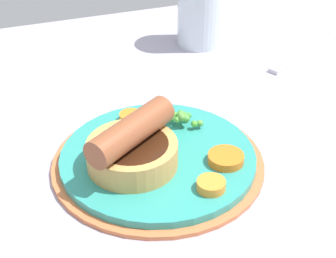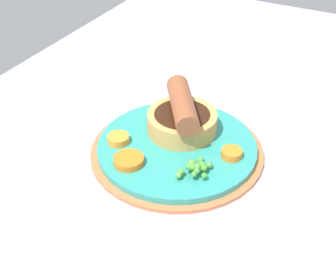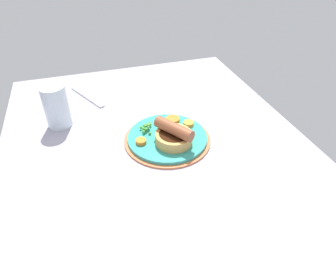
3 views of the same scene
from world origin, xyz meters
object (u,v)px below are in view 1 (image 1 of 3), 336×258
(dinner_plate, at_px, (158,161))
(drinking_glass, at_px, (200,5))
(fork, at_px, (307,51))
(carrot_slice_2, at_px, (226,158))
(carrot_slice_3, at_px, (131,117))
(sausage_pudding, at_px, (132,148))
(pea_pile, at_px, (180,118))
(carrot_slice_0, at_px, (211,185))

(dinner_plate, xyz_separation_m, drinking_glass, (-0.16, -0.27, 0.06))
(fork, distance_m, drinking_glass, 0.18)
(carrot_slice_2, height_order, fork, carrot_slice_2)
(dinner_plate, bearing_deg, drinking_glass, -120.27)
(carrot_slice_3, relative_size, drinking_glass, 0.22)
(sausage_pudding, relative_size, carrot_slice_3, 3.94)
(pea_pile, bearing_deg, sausage_pudding, 36.25)
(sausage_pudding, distance_m, fork, 0.39)
(carrot_slice_2, distance_m, drinking_glass, 0.33)
(fork, bearing_deg, sausage_pudding, 3.65)
(carrot_slice_3, bearing_deg, drinking_glass, -130.09)
(pea_pile, xyz_separation_m, carrot_slice_0, (0.01, 0.12, -0.00))
(fork, bearing_deg, drinking_glass, -58.53)
(dinner_plate, distance_m, carrot_slice_3, 0.08)
(fork, relative_size, drinking_glass, 1.45)
(drinking_glass, bearing_deg, carrot_slice_0, 69.67)
(dinner_plate, distance_m, sausage_pudding, 0.04)
(dinner_plate, bearing_deg, fork, -148.09)
(carrot_slice_2, bearing_deg, drinking_glass, -107.17)
(carrot_slice_2, xyz_separation_m, carrot_slice_3, (0.07, -0.11, 0.00))
(carrot_slice_0, relative_size, carrot_slice_2, 0.76)
(dinner_plate, relative_size, sausage_pudding, 2.17)
(carrot_slice_0, distance_m, carrot_slice_2, 0.05)
(carrot_slice_3, bearing_deg, pea_pile, 151.81)
(sausage_pudding, distance_m, carrot_slice_3, 0.09)
(carrot_slice_0, bearing_deg, carrot_slice_2, -132.06)
(carrot_slice_3, bearing_deg, carrot_slice_0, 105.41)
(carrot_slice_2, distance_m, carrot_slice_3, 0.13)
(carrot_slice_3, relative_size, fork, 0.15)
(drinking_glass, bearing_deg, dinner_plate, 59.73)
(carrot_slice_0, xyz_separation_m, carrot_slice_3, (0.04, -0.15, 0.00))
(carrot_slice_3, distance_m, drinking_glass, 0.26)
(dinner_plate, height_order, sausage_pudding, sausage_pudding)
(sausage_pudding, distance_m, drinking_glass, 0.34)
(carrot_slice_0, height_order, carrot_slice_2, same)
(pea_pile, xyz_separation_m, drinking_glass, (-0.12, -0.23, 0.04))
(pea_pile, height_order, carrot_slice_0, pea_pile)
(pea_pile, relative_size, carrot_slice_0, 1.73)
(pea_pile, relative_size, carrot_slice_3, 1.86)
(carrot_slice_0, relative_size, drinking_glass, 0.24)
(dinner_plate, height_order, carrot_slice_2, carrot_slice_2)
(pea_pile, height_order, drinking_glass, drinking_glass)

